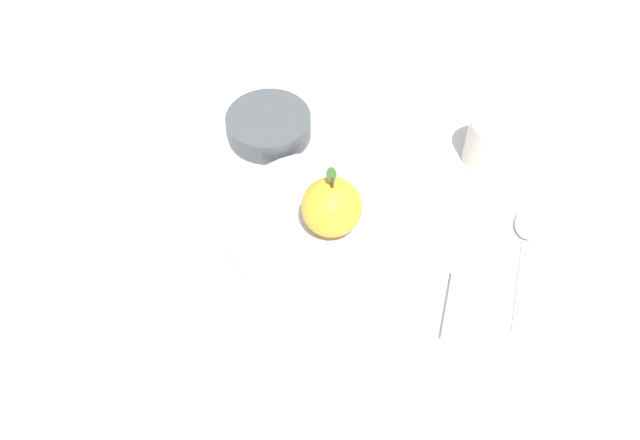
{
  "coord_description": "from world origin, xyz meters",
  "views": [
    {
      "loc": [
        -0.46,
        0.08,
        0.65
      ],
      "look_at": [
        0.03,
        0.04,
        0.02
      ],
      "focal_mm": 35.8,
      "sensor_mm": 36.0,
      "label": 1
    }
  ],
  "objects_px": {
    "dinner_plate": "(320,225)",
    "spoon": "(527,238)",
    "knife": "(458,273)",
    "linen_napkin": "(183,244)",
    "cup": "(492,139)",
    "side_bowl": "(269,124)",
    "apple": "(332,207)"
  },
  "relations": [
    {
      "from": "dinner_plate",
      "to": "spoon",
      "type": "bearing_deg",
      "value": -99.09
    },
    {
      "from": "side_bowl",
      "to": "spoon",
      "type": "distance_m",
      "value": 0.38
    },
    {
      "from": "dinner_plate",
      "to": "spoon",
      "type": "distance_m",
      "value": 0.26
    },
    {
      "from": "side_bowl",
      "to": "knife",
      "type": "bearing_deg",
      "value": -140.35
    },
    {
      "from": "dinner_plate",
      "to": "knife",
      "type": "xyz_separation_m",
      "value": [
        -0.08,
        -0.16,
        -0.01
      ]
    },
    {
      "from": "knife",
      "to": "linen_napkin",
      "type": "bearing_deg",
      "value": 77.34
    },
    {
      "from": "spoon",
      "to": "apple",
      "type": "bearing_deg",
      "value": 82.4
    },
    {
      "from": "dinner_plate",
      "to": "spoon",
      "type": "height_order",
      "value": "dinner_plate"
    },
    {
      "from": "cup",
      "to": "spoon",
      "type": "relative_size",
      "value": 0.41
    },
    {
      "from": "dinner_plate",
      "to": "linen_napkin",
      "type": "bearing_deg",
      "value": 92.8
    },
    {
      "from": "apple",
      "to": "cup",
      "type": "distance_m",
      "value": 0.25
    },
    {
      "from": "apple",
      "to": "linen_napkin",
      "type": "bearing_deg",
      "value": 89.95
    },
    {
      "from": "knife",
      "to": "spoon",
      "type": "height_order",
      "value": "spoon"
    },
    {
      "from": "apple",
      "to": "knife",
      "type": "distance_m",
      "value": 0.17
    },
    {
      "from": "spoon",
      "to": "knife",
      "type": "bearing_deg",
      "value": 113.27
    },
    {
      "from": "cup",
      "to": "spoon",
      "type": "height_order",
      "value": "cup"
    },
    {
      "from": "side_bowl",
      "to": "cup",
      "type": "relative_size",
      "value": 1.68
    },
    {
      "from": "apple",
      "to": "side_bowl",
      "type": "relative_size",
      "value": 0.75
    },
    {
      "from": "apple",
      "to": "spoon",
      "type": "distance_m",
      "value": 0.25
    },
    {
      "from": "side_bowl",
      "to": "knife",
      "type": "distance_m",
      "value": 0.34
    },
    {
      "from": "dinner_plate",
      "to": "spoon",
      "type": "relative_size",
      "value": 1.38
    },
    {
      "from": "spoon",
      "to": "linen_napkin",
      "type": "height_order",
      "value": "spoon"
    },
    {
      "from": "dinner_plate",
      "to": "linen_napkin",
      "type": "relative_size",
      "value": 1.33
    },
    {
      "from": "cup",
      "to": "spoon",
      "type": "distance_m",
      "value": 0.15
    },
    {
      "from": "knife",
      "to": "spoon",
      "type": "bearing_deg",
      "value": -66.73
    },
    {
      "from": "cup",
      "to": "knife",
      "type": "distance_m",
      "value": 0.2
    },
    {
      "from": "cup",
      "to": "linen_napkin",
      "type": "xyz_separation_m",
      "value": [
        -0.11,
        0.42,
        -0.04
      ]
    },
    {
      "from": "cup",
      "to": "linen_napkin",
      "type": "distance_m",
      "value": 0.43
    },
    {
      "from": "knife",
      "to": "linen_napkin",
      "type": "relative_size",
      "value": 1.23
    },
    {
      "from": "side_bowl",
      "to": "knife",
      "type": "height_order",
      "value": "side_bowl"
    },
    {
      "from": "apple",
      "to": "cup",
      "type": "height_order",
      "value": "apple"
    },
    {
      "from": "apple",
      "to": "knife",
      "type": "relative_size",
      "value": 0.4
    }
  ]
}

